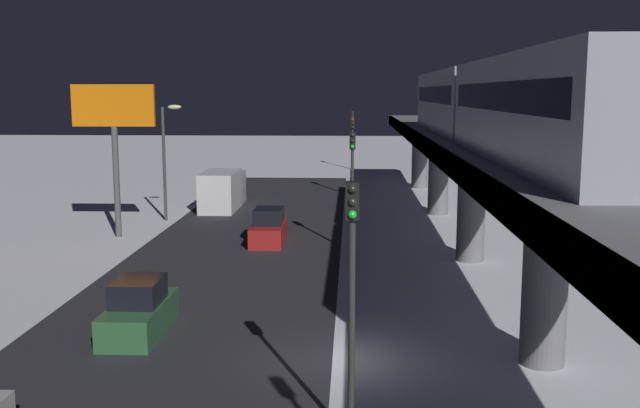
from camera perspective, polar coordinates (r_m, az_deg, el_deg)
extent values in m
plane|color=white|center=(23.69, 0.65, -12.13)|extent=(240.00, 240.00, 0.00)
cube|color=#28282D|center=(24.45, -12.29, -11.66)|extent=(11.00, 99.19, 0.01)
cube|color=slate|center=(23.07, 17.63, 1.79)|extent=(5.00, 99.19, 0.80)
cube|color=#38383D|center=(22.57, 11.78, 1.87)|extent=(0.24, 97.20, 0.80)
cylinder|color=slate|center=(65.16, 7.84, 3.64)|extent=(1.40, 1.40, 5.41)
cylinder|color=slate|center=(51.13, 9.28, 2.21)|extent=(1.40, 1.40, 5.41)
cylinder|color=slate|center=(37.23, 11.80, -0.29)|extent=(1.40, 1.40, 5.41)
cylinder|color=slate|center=(23.63, 17.28, -5.71)|extent=(1.40, 1.40, 5.41)
cube|color=#999EA8|center=(24.32, 16.97, 7.12)|extent=(2.90, 18.00, 3.40)
cube|color=black|center=(24.32, 17.02, 8.08)|extent=(2.94, 16.20, 0.90)
cube|color=#999EA8|center=(42.59, 10.75, 7.90)|extent=(2.90, 18.00, 3.40)
cube|color=black|center=(42.59, 10.77, 8.45)|extent=(2.94, 16.20, 0.90)
cube|color=#A51E1E|center=(41.25, -4.03, -2.29)|extent=(1.80, 4.43, 1.10)
cube|color=black|center=(41.07, -4.04, -0.94)|extent=(1.58, 2.13, 0.87)
cube|color=#2D6038|center=(26.71, -14.01, -8.70)|extent=(1.80, 4.34, 1.10)
cube|color=black|center=(26.44, -14.09, -6.66)|extent=(1.58, 2.08, 0.87)
cube|color=#B2B2B7|center=(56.50, -7.14, 1.33)|extent=(2.30, 2.20, 2.40)
cube|color=silver|center=(52.76, -7.84, 1.01)|extent=(2.40, 5.00, 2.80)
cylinder|color=#2D2D2D|center=(17.68, 2.49, -10.05)|extent=(0.16, 0.16, 5.50)
cube|color=black|center=(16.92, 2.57, 0.26)|extent=(0.32, 0.32, 0.90)
sphere|color=black|center=(16.70, 2.57, 1.18)|extent=(0.20, 0.20, 0.20)
sphere|color=black|center=(16.74, 2.57, 0.17)|extent=(0.20, 0.20, 0.20)
sphere|color=#19E53F|center=(16.79, 2.56, -0.85)|extent=(0.20, 0.20, 0.20)
cylinder|color=#2D2D2D|center=(38.35, 2.54, 0.22)|extent=(0.16, 0.16, 5.50)
cube|color=black|center=(38.01, 2.57, 4.99)|extent=(0.32, 0.32, 0.90)
sphere|color=black|center=(37.81, 2.57, 5.43)|extent=(0.20, 0.20, 0.20)
sphere|color=black|center=(37.83, 2.57, 4.97)|extent=(0.20, 0.20, 0.20)
sphere|color=#19E53F|center=(37.85, 2.57, 4.52)|extent=(0.20, 0.20, 0.20)
cylinder|color=#2D2D2D|center=(59.39, 2.55, 3.26)|extent=(0.16, 0.16, 5.50)
cube|color=black|center=(59.17, 2.57, 6.35)|extent=(0.32, 0.32, 0.90)
sphere|color=red|center=(58.97, 2.58, 6.63)|extent=(0.20, 0.20, 0.20)
sphere|color=black|center=(58.99, 2.57, 6.34)|extent=(0.20, 0.20, 0.20)
sphere|color=black|center=(59.00, 2.57, 6.05)|extent=(0.20, 0.20, 0.20)
cylinder|color=#2D2D2D|center=(80.50, 2.56, 4.71)|extent=(0.16, 0.16, 5.50)
cube|color=black|center=(80.34, 2.57, 6.99)|extent=(0.32, 0.32, 0.90)
sphere|color=black|center=(80.15, 2.58, 7.20)|extent=(0.20, 0.20, 0.20)
sphere|color=black|center=(80.16, 2.57, 6.98)|extent=(0.20, 0.20, 0.20)
sphere|color=#19E53F|center=(80.17, 2.57, 6.77)|extent=(0.20, 0.20, 0.20)
cylinder|color=#4C4C51|center=(43.98, -15.69, 1.65)|extent=(0.36, 0.36, 6.50)
cube|color=orange|center=(43.67, -15.94, 7.46)|extent=(4.80, 0.30, 2.40)
cylinder|color=#38383D|center=(48.94, -12.14, 3.07)|extent=(0.20, 0.20, 7.50)
ellipsoid|color=#F4E5B2|center=(48.53, -11.36, 7.48)|extent=(0.90, 0.44, 0.30)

